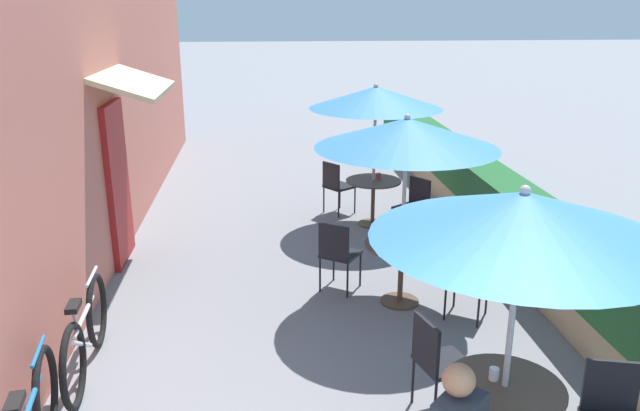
# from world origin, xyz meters

# --- Properties ---
(cafe_facade_wall) EXTENTS (0.98, 14.10, 4.20)m
(cafe_facade_wall) POSITION_xyz_m (-2.54, 6.92, 2.09)
(cafe_facade_wall) COLOR #C66B5B
(cafe_facade_wall) RESTS_ON ground_plane
(planter_hedge) EXTENTS (0.60, 13.10, 1.01)m
(planter_hedge) POSITION_xyz_m (2.75, 6.95, 0.54)
(planter_hedge) COLOR tan
(planter_hedge) RESTS_ON ground_plane
(patio_table_near) EXTENTS (0.84, 0.84, 0.72)m
(patio_table_near) POSITION_xyz_m (1.14, 1.98, 0.54)
(patio_table_near) COLOR brown
(patio_table_near) RESTS_ON ground_plane
(patio_umbrella_near) EXTENTS (1.97, 1.97, 2.18)m
(patio_umbrella_near) POSITION_xyz_m (1.14, 1.98, 1.97)
(patio_umbrella_near) COLOR #B7B7BC
(patio_umbrella_near) RESTS_ON ground_plane
(cafe_chair_near_back) EXTENTS (0.49, 0.49, 0.87)m
(cafe_chair_near_back) POSITION_xyz_m (0.86, 2.69, 0.52)
(cafe_chair_near_back) COLOR black
(cafe_chair_near_back) RESTS_ON ground_plane
(coffee_cup_near) EXTENTS (0.07, 0.07, 0.09)m
(coffee_cup_near) POSITION_xyz_m (1.08, 2.06, 0.76)
(coffee_cup_near) COLOR white
(coffee_cup_near) RESTS_ON patio_table_near
(patio_table_mid) EXTENTS (0.84, 0.84, 0.72)m
(patio_table_mid) POSITION_xyz_m (1.01, 4.72, 0.54)
(patio_table_mid) COLOR brown
(patio_table_mid) RESTS_ON ground_plane
(patio_umbrella_mid) EXTENTS (1.97, 1.97, 2.18)m
(patio_umbrella_mid) POSITION_xyz_m (1.01, 4.72, 1.97)
(patio_umbrella_mid) COLOR #B7B7BC
(patio_umbrella_mid) RESTS_ON ground_plane
(cafe_chair_mid_left) EXTENTS (0.55, 0.55, 0.87)m
(cafe_chair_mid_left) POSITION_xyz_m (1.69, 4.37, 0.52)
(cafe_chair_mid_left) COLOR black
(cafe_chair_mid_left) RESTS_ON ground_plane
(cafe_chair_mid_right) EXTENTS (0.55, 0.55, 0.87)m
(cafe_chair_mid_right) POSITION_xyz_m (0.33, 5.07, 0.52)
(cafe_chair_mid_right) COLOR black
(cafe_chair_mid_right) RESTS_ON ground_plane
(coffee_cup_mid) EXTENTS (0.07, 0.07, 0.09)m
(coffee_cup_mid) POSITION_xyz_m (1.06, 4.67, 0.76)
(coffee_cup_mid) COLOR white
(coffee_cup_mid) RESTS_ON patio_table_mid
(patio_table_far) EXTENTS (0.84, 0.84, 0.72)m
(patio_table_far) POSITION_xyz_m (1.17, 7.39, 0.54)
(patio_table_far) COLOR brown
(patio_table_far) RESTS_ON ground_plane
(patio_umbrella_far) EXTENTS (1.97, 1.97, 2.18)m
(patio_umbrella_far) POSITION_xyz_m (1.17, 7.39, 1.97)
(patio_umbrella_far) COLOR #B7B7BC
(patio_umbrella_far) RESTS_ON ground_plane
(cafe_chair_far_left) EXTENTS (0.56, 0.56, 0.87)m
(cafe_chair_far_left) POSITION_xyz_m (1.67, 6.82, 0.52)
(cafe_chair_far_left) COLOR black
(cafe_chair_far_left) RESTS_ON ground_plane
(cafe_chair_far_right) EXTENTS (0.56, 0.56, 0.87)m
(cafe_chair_far_right) POSITION_xyz_m (0.66, 7.97, 0.52)
(cafe_chair_far_right) COLOR black
(cafe_chair_far_right) RESTS_ON ground_plane
(coffee_cup_far) EXTENTS (0.07, 0.07, 0.09)m
(coffee_cup_far) POSITION_xyz_m (1.26, 7.46, 0.76)
(coffee_cup_far) COLOR #B73D3D
(coffee_cup_far) RESTS_ON patio_table_far
(bicycle_second) EXTENTS (0.15, 1.75, 0.83)m
(bicycle_second) POSITION_xyz_m (-2.17, 3.59, 0.38)
(bicycle_second) COLOR black
(bicycle_second) RESTS_ON ground_plane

